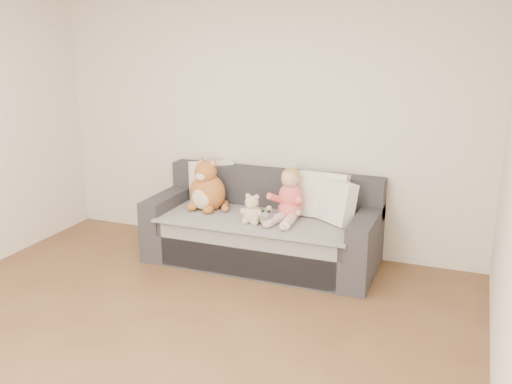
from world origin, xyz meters
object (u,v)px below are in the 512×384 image
(sofa, at_px, (263,231))
(teddy_bear, at_px, (252,211))
(plush_cat, at_px, (207,189))
(toddler, at_px, (289,199))
(sippy_cup, at_px, (265,214))

(sofa, bearing_deg, teddy_bear, -91.66)
(sofa, relative_size, teddy_bear, 7.76)
(sofa, xyz_separation_m, plush_cat, (-0.58, -0.03, 0.36))
(toddler, height_order, teddy_bear, toddler)
(toddler, relative_size, teddy_bear, 1.77)
(sofa, distance_m, teddy_bear, 0.39)
(plush_cat, height_order, sippy_cup, plush_cat)
(sofa, distance_m, sippy_cup, 0.30)
(toddler, distance_m, teddy_bear, 0.37)
(teddy_bear, height_order, sippy_cup, teddy_bear)
(sofa, relative_size, sippy_cup, 17.57)
(sofa, xyz_separation_m, teddy_bear, (-0.01, -0.27, 0.28))
(toddler, bearing_deg, sofa, 172.42)
(plush_cat, bearing_deg, sofa, 9.59)
(sofa, relative_size, plush_cat, 4.00)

